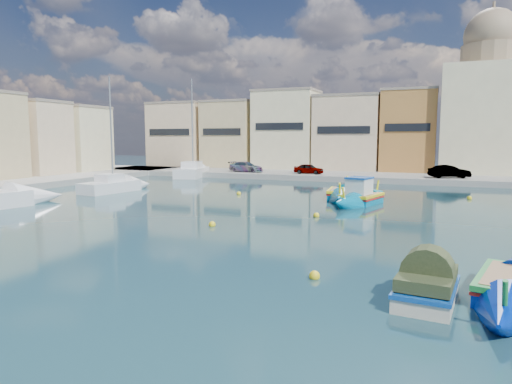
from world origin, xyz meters
The scene contains 12 objects.
ground centered at (0.00, 0.00, 0.00)m, with size 160.00×160.00×0.00m, color #132F39.
north_quay centered at (0.00, 32.00, 0.30)m, with size 80.00×8.00×0.60m, color gray.
north_townhouses centered at (6.68, 39.36, 5.00)m, with size 83.20×7.87×10.19m.
church_block centered at (10.00, 40.00, 8.41)m, with size 10.00×10.00×19.10m.
parked_cars centered at (-6.76, 30.50, 1.21)m, with size 26.38×2.41×1.29m.
luzzu_blue_cabin centered at (0.03, 13.21, 0.36)m, with size 4.02×8.47×2.91m.
luzzu_green centered at (-1.62, 15.28, 0.28)m, with size 2.94×8.45×2.61m.
tender_near centered at (4.76, -5.73, 0.43)m, with size 1.82×2.96×1.38m.
yacht_north centered at (-22.41, 29.94, 0.49)m, with size 4.71×9.61×12.35m.
yacht_midnorth centered at (-20.60, 13.67, 0.41)m, with size 3.21×7.62×10.48m.
yacht_mid centered at (-22.06, 2.99, 0.48)m, with size 4.52×9.98×12.18m.
mooring_buoys centered at (2.77, 6.61, 0.08)m, with size 25.61×23.69×0.36m.
Camera 1 is at (4.88, -18.98, 4.59)m, focal length 32.00 mm.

